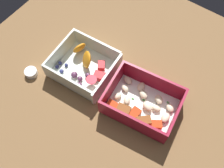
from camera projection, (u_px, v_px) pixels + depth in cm
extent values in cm
cube|color=brown|center=(111.00, 88.00, 69.00)|extent=(80.00, 80.00, 2.00)
cube|color=white|center=(141.00, 106.00, 65.10)|extent=(19.09, 15.32, 0.60)
cube|color=maroon|center=(175.00, 116.00, 60.38)|extent=(2.34, 13.07, 5.84)
cube|color=maroon|center=(112.00, 86.00, 64.15)|extent=(2.34, 13.07, 5.84)
cube|color=maroon|center=(131.00, 122.00, 59.64)|extent=(16.24, 2.76, 5.84)
cube|color=maroon|center=(153.00, 81.00, 64.89)|extent=(16.24, 2.76, 5.84)
ellipsoid|color=beige|center=(127.00, 100.00, 64.62)|extent=(2.62, 2.91, 1.20)
ellipsoid|color=beige|center=(157.00, 108.00, 63.61)|extent=(2.45, 1.88, 1.12)
ellipsoid|color=beige|center=(159.00, 99.00, 64.63)|extent=(3.16, 3.05, 1.30)
ellipsoid|color=beige|center=(170.00, 108.00, 63.63)|extent=(2.91, 2.72, 1.19)
ellipsoid|color=beige|center=(147.00, 107.00, 63.62)|extent=(3.26, 2.71, 1.40)
ellipsoid|color=beige|center=(143.00, 94.00, 65.35)|extent=(3.06, 2.74, 1.27)
ellipsoid|color=beige|center=(125.00, 88.00, 66.32)|extent=(2.50, 2.15, 1.05)
ellipsoid|color=beige|center=(128.00, 80.00, 67.33)|extent=(2.88, 2.37, 1.25)
ellipsoid|color=beige|center=(165.00, 119.00, 62.16)|extent=(2.08, 2.85, 1.37)
ellipsoid|color=beige|center=(141.00, 86.00, 66.41)|extent=(2.10, 2.76, 1.28)
ellipsoid|color=beige|center=(118.00, 96.00, 65.25)|extent=(2.04, 2.50, 1.09)
cube|color=red|center=(134.00, 114.00, 63.13)|extent=(2.33, 3.13, 1.27)
cube|color=red|center=(155.00, 125.00, 61.81)|extent=(3.95, 3.56, 1.21)
cube|color=brown|center=(123.00, 110.00, 63.40)|extent=(3.73, 2.94, 1.61)
cube|color=brown|center=(143.00, 121.00, 61.92)|extent=(4.01, 3.92, 1.77)
cube|color=red|center=(113.00, 106.00, 63.91)|extent=(3.32, 2.38, 1.55)
cube|color=#387A33|center=(127.00, 81.00, 68.13)|extent=(0.60, 0.40, 0.20)
cube|color=#387A33|center=(133.00, 99.00, 65.63)|extent=(0.60, 0.40, 0.20)
cube|color=#387A33|center=(168.00, 102.00, 65.14)|extent=(0.60, 0.40, 0.20)
cube|color=#387A33|center=(144.00, 100.00, 65.42)|extent=(0.60, 0.40, 0.20)
cube|color=silver|center=(85.00, 70.00, 70.25)|extent=(16.94, 15.33, 0.60)
cube|color=silver|center=(108.00, 77.00, 65.93)|extent=(1.65, 14.19, 4.90)
cube|color=silver|center=(60.00, 52.00, 69.73)|extent=(1.65, 14.19, 4.90)
cube|color=silver|center=(69.00, 83.00, 65.07)|extent=(14.73, 1.69, 4.90)
cube|color=silver|center=(98.00, 46.00, 70.58)|extent=(14.73, 1.69, 4.90)
ellipsoid|color=orange|center=(87.00, 59.00, 68.50)|extent=(5.55, 5.42, 4.73)
ellipsoid|color=orange|center=(79.00, 48.00, 70.57)|extent=(3.76, 4.64, 4.26)
cube|color=red|center=(100.00, 75.00, 67.99)|extent=(3.48, 2.99, 1.77)
cube|color=red|center=(101.00, 66.00, 69.60)|extent=(2.98, 3.14, 1.51)
sphere|color=#562D4C|center=(74.00, 75.00, 68.10)|extent=(1.73, 1.73, 1.73)
sphere|color=#562D4C|center=(88.00, 76.00, 68.16)|extent=(1.45, 1.45, 1.45)
sphere|color=#562D4C|center=(80.00, 79.00, 67.70)|extent=(1.42, 1.42, 1.42)
sphere|color=#562D4C|center=(79.00, 85.00, 66.67)|extent=(1.59, 1.59, 1.59)
cone|color=red|center=(92.00, 82.00, 66.79)|extent=(2.89, 2.89, 2.31)
sphere|color=navy|center=(57.00, 67.00, 69.70)|extent=(1.07, 1.07, 1.07)
sphere|color=navy|center=(66.00, 65.00, 70.00)|extent=(0.97, 0.97, 0.97)
sphere|color=navy|center=(61.00, 71.00, 68.95)|extent=(1.17, 1.17, 1.17)
sphere|color=navy|center=(60.00, 63.00, 70.29)|extent=(1.04, 1.04, 1.04)
sphere|color=navy|center=(64.00, 78.00, 68.00)|extent=(1.13, 1.13, 1.13)
cylinder|color=white|center=(31.00, 72.00, 69.24)|extent=(3.36, 3.36, 1.57)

